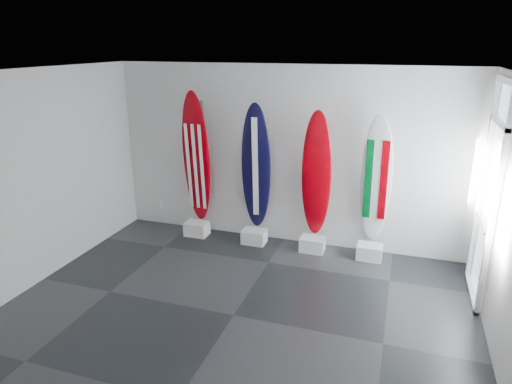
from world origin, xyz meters
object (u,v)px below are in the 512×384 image
(surfboard_usa, at_px, (196,158))
(surfboard_italy, at_px, (376,180))
(surfboard_navy, at_px, (256,168))
(surfboard_swiss, at_px, (316,175))

(surfboard_usa, bearing_deg, surfboard_italy, 5.45)
(surfboard_navy, distance_m, surfboard_italy, 1.95)
(surfboard_usa, distance_m, surfboard_italy, 3.05)
(surfboard_usa, relative_size, surfboard_navy, 1.07)
(surfboard_navy, bearing_deg, surfboard_usa, 174.56)
(surfboard_usa, distance_m, surfboard_swiss, 2.12)
(surfboard_swiss, height_order, surfboard_italy, surfboard_italy)
(surfboard_navy, bearing_deg, surfboard_swiss, -5.44)
(surfboard_usa, height_order, surfboard_navy, surfboard_usa)
(surfboard_navy, xyz_separation_m, surfboard_italy, (1.95, 0.00, -0.03))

